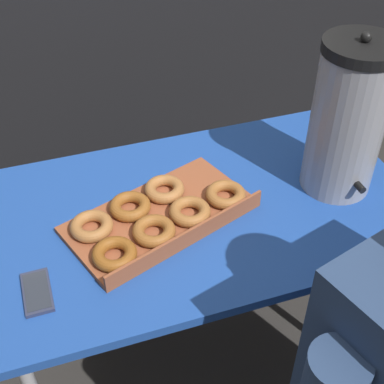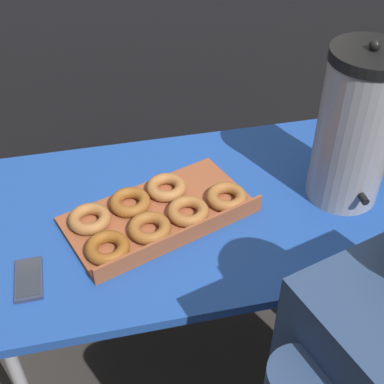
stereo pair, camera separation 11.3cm
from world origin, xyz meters
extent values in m
plane|color=#2D2B28|center=(0.00, 0.00, 0.00)|extent=(12.00, 12.00, 0.00)
cube|color=#1E479E|center=(0.00, 0.00, 0.71)|extent=(1.16, 0.70, 0.03)
cylinder|color=#ADADB2|center=(-0.53, 0.30, 0.35)|extent=(0.03, 0.03, 0.70)
cylinder|color=#ADADB2|center=(0.53, 0.30, 0.35)|extent=(0.03, 0.03, 0.70)
cube|color=brown|center=(-0.13, -0.01, 0.74)|extent=(0.55, 0.41, 0.02)
cube|color=brown|center=(-0.09, -0.13, 0.76)|extent=(0.47, 0.18, 0.04)
torus|color=brown|center=(-0.28, -0.13, 0.76)|extent=(0.15, 0.15, 0.03)
torus|color=#965926|center=(-0.17, -0.08, 0.76)|extent=(0.12, 0.12, 0.03)
torus|color=#A06330|center=(-0.06, -0.04, 0.76)|extent=(0.11, 0.11, 0.03)
torus|color=#9E602D|center=(0.05, -0.01, 0.76)|extent=(0.16, 0.16, 0.03)
torus|color=#A66936|center=(-0.32, -0.01, 0.76)|extent=(0.14, 0.14, 0.03)
torus|color=brown|center=(-0.21, 0.03, 0.76)|extent=(0.15, 0.15, 0.03)
torus|color=#A76A37|center=(-0.10, 0.07, 0.76)|extent=(0.14, 0.14, 0.03)
cylinder|color=#939399|center=(0.39, -0.03, 0.93)|extent=(0.20, 0.20, 0.41)
cylinder|color=black|center=(0.39, -0.03, 1.15)|extent=(0.20, 0.20, 0.03)
sphere|color=black|center=(0.39, -0.03, 1.18)|extent=(0.03, 0.03, 0.03)
cylinder|color=black|center=(0.39, -0.13, 0.80)|extent=(0.02, 0.05, 0.02)
cube|color=#2D334C|center=(-0.48, -0.16, 0.73)|extent=(0.07, 0.13, 0.01)
cube|color=#2D333D|center=(-0.48, -0.16, 0.74)|extent=(0.06, 0.12, 0.00)
camera|label=1|loc=(-0.38, -1.03, 1.72)|focal=50.00mm
camera|label=2|loc=(-0.28, -1.06, 1.72)|focal=50.00mm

